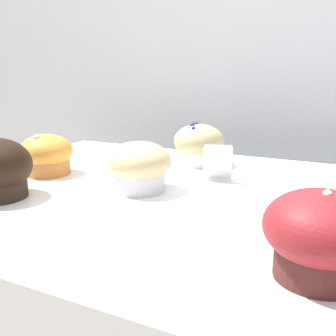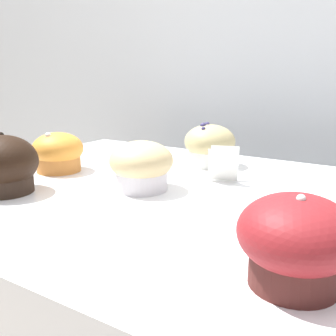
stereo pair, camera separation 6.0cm
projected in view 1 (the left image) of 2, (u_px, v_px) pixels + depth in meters
wall_back at (285, 146)px, 1.13m from camera, size 3.20×0.10×1.80m
muffin_front_center at (139, 166)px, 0.63m from camera, size 0.10×0.10×0.08m
muffin_back_left at (47, 155)px, 0.73m from camera, size 0.10×0.10×0.08m
muffin_front_right at (199, 145)px, 0.81m from camera, size 0.10×0.10×0.09m
muffin_back_center at (320, 235)px, 0.36m from camera, size 0.11×0.11×0.09m
price_card at (218, 163)px, 0.69m from camera, size 0.06×0.05×0.06m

